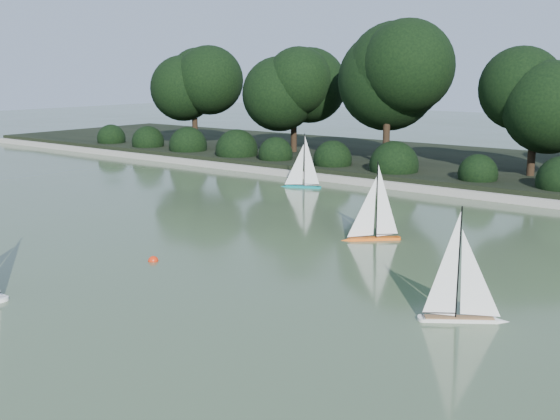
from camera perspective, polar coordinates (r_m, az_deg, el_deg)
name	(u,v)px	position (r m, az deg, el deg)	size (l,w,h in m)	color
ground	(189,284)	(10.23, -7.44, -5.99)	(80.00, 80.00, 0.00)	#35482B
pond_coping	(454,192)	(17.53, 13.99, 1.43)	(40.00, 0.35, 0.18)	gray
far_bank	(514,171)	(21.20, 18.47, 3.04)	(40.00, 8.00, 0.30)	black
tree_line	(546,84)	(19.13, 20.84, 9.53)	(26.31, 3.93, 4.39)	black
shrub_hedge	(470,173)	(18.29, 15.21, 2.92)	(29.10, 1.10, 1.10)	black
sailboat_white_b	(467,303)	(8.94, 14.95, -7.28)	(1.01, 0.77, 1.54)	silver
sailboat_orange	(369,227)	(12.72, 7.28, -1.39)	(0.89, 0.88, 1.52)	orange
sailboat_teal	(300,178)	(18.18, 1.60, 2.58)	(1.06, 0.57, 1.49)	#0D7D7F
race_buoy	(153,261)	(11.50, -10.26, -4.11)	(0.17, 0.17, 0.17)	red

